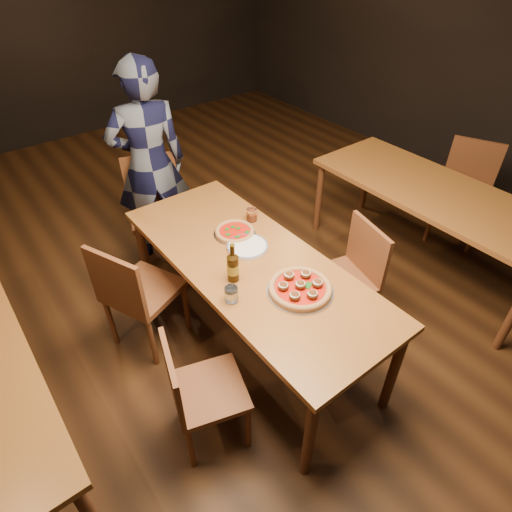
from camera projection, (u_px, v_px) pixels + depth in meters
ground at (252, 339)px, 3.16m from camera, size 9.00×9.00×0.00m
room_shell at (249, 78)px, 2.00m from camera, size 9.00×9.00×9.00m
table_main at (251, 269)px, 2.73m from camera, size 0.80×2.00×0.75m
table_right at (435, 198)px, 3.42m from camera, size 0.80×2.00×0.75m
chair_main_nw at (209, 390)px, 2.35m from camera, size 0.48×0.48×0.83m
chair_main_sw at (144, 289)px, 2.90m from camera, size 0.57×0.57×0.93m
chair_main_e at (340, 280)px, 3.00m from camera, size 0.50×0.50×0.89m
chair_end at (157, 213)px, 3.62m from camera, size 0.57×0.57×0.95m
chair_nbr_right at (463, 193)px, 3.88m from camera, size 0.58×0.58×0.94m
pizza_meatball at (300, 288)px, 2.45m from camera, size 0.39×0.39×0.07m
pizza_margherita at (235, 232)px, 2.90m from camera, size 0.29×0.29×0.04m
plate_stack at (247, 247)px, 2.78m from camera, size 0.27×0.27×0.03m
beer_bottle at (233, 268)px, 2.49m from camera, size 0.07×0.07×0.25m
water_glass at (231, 294)px, 2.38m from camera, size 0.08×0.08×0.09m
amber_glass at (252, 215)px, 3.02m from camera, size 0.07×0.07×0.09m
diner at (149, 165)px, 3.49m from camera, size 0.71×0.55×1.71m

